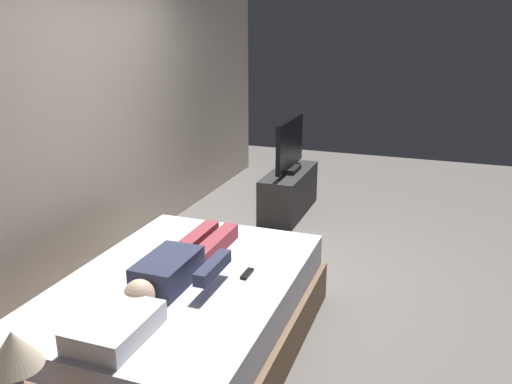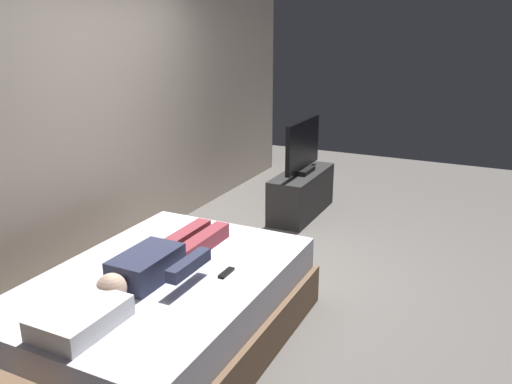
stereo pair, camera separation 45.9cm
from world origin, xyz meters
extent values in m
plane|color=slate|center=(0.00, 0.00, 0.00)|extent=(10.00, 10.00, 0.00)
cube|color=beige|center=(0.40, 1.56, 1.40)|extent=(6.40, 0.10, 2.80)
cube|color=brown|center=(-1.01, 0.23, 0.15)|extent=(2.07, 1.47, 0.30)
cube|color=white|center=(-1.01, 0.23, 0.42)|extent=(1.99, 1.39, 0.24)
cube|color=white|center=(-1.73, 0.23, 0.60)|extent=(0.48, 0.34, 0.12)
cube|color=#2D334C|center=(-1.11, 0.26, 0.63)|extent=(0.48, 0.28, 0.18)
sphere|color=beige|center=(-1.44, 0.26, 0.63)|extent=(0.18, 0.18, 0.18)
cube|color=#993842|center=(-0.57, 0.18, 0.60)|extent=(0.60, 0.11, 0.11)
cube|color=#993842|center=(-0.57, 0.34, 0.60)|extent=(0.60, 0.11, 0.11)
cube|color=#2D334C|center=(-1.05, -0.02, 0.67)|extent=(0.40, 0.08, 0.08)
cube|color=black|center=(-0.83, -0.16, 0.55)|extent=(0.15, 0.04, 0.02)
cube|color=#2D2D2D|center=(1.83, 0.34, 0.25)|extent=(1.10, 0.40, 0.50)
cube|color=black|center=(1.83, 0.34, 0.53)|extent=(0.32, 0.20, 0.05)
cube|color=black|center=(1.83, 0.34, 0.82)|extent=(0.88, 0.05, 0.54)
cone|color=beige|center=(-2.35, 0.25, 0.86)|extent=(0.22, 0.22, 0.16)
camera|label=1|loc=(-3.71, -1.26, 2.09)|focal=36.87mm
camera|label=2|loc=(-3.53, -1.68, 2.09)|focal=36.87mm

